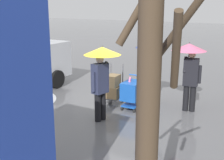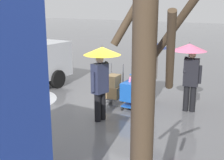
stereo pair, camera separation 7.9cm
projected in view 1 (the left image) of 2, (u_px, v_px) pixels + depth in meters
ground_plane at (110, 106)px, 9.75m from camera, size 90.00×90.00×0.00m
slush_patch_mid_street at (15, 100)px, 10.34m from camera, size 2.84×2.84×0.01m
shopping_cart_vendor at (132, 91)px, 9.41m from camera, size 0.61×0.86×1.04m
hand_dolly_boxes at (113, 88)px, 9.89m from camera, size 0.58×0.75×1.32m
pedestrian_pink_side at (101, 66)px, 8.24m from camera, size 1.04×1.04×2.15m
pedestrian_black_side at (190, 61)px, 8.98m from camera, size 1.04×1.04×2.15m
pedestrian_white_side at (151, 57)px, 9.64m from camera, size 1.04×1.04×2.15m
bare_tree_near at (148, 146)px, 3.12m from camera, size 0.99×0.79×3.69m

